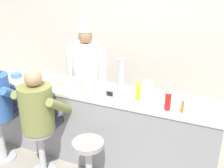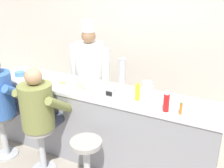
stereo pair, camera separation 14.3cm
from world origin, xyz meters
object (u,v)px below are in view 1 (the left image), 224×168
at_px(breakfast_plate, 61,84).
at_px(coffee_mug_tan, 80,86).
at_px(cup_stack_steel, 122,75).
at_px(diner_seated_olive, 39,111).
at_px(empty_stool_round, 89,157).
at_px(water_pitcher_clear, 147,89).
at_px(ketchup_bottle_red, 168,100).
at_px(mustard_bottle_yellow, 138,91).
at_px(coffee_mug_white, 96,91).
at_px(hot_sauce_bottle_orange, 182,107).
at_px(napkin_dispenser_chrome, 111,93).
at_px(cereal_bowl, 16,75).
at_px(cook_in_whites_near, 87,72).

bearing_deg(breakfast_plate, coffee_mug_tan, -2.08).
height_order(breakfast_plate, cup_stack_steel, cup_stack_steel).
height_order(coffee_mug_tan, diner_seated_olive, diner_seated_olive).
distance_m(coffee_mug_tan, empty_stool_round, 0.87).
bearing_deg(water_pitcher_clear, coffee_mug_tan, -172.23).
relative_size(ketchup_bottle_red, cup_stack_steel, 0.58).
height_order(cup_stack_steel, empty_stool_round, cup_stack_steel).
bearing_deg(mustard_bottle_yellow, coffee_mug_tan, -179.46).
distance_m(cup_stack_steel, diner_seated_olive, 1.05).
height_order(coffee_mug_white, empty_stool_round, coffee_mug_white).
distance_m(hot_sauce_bottle_orange, breakfast_plate, 1.54).
distance_m(coffee_mug_white, napkin_dispenser_chrome, 0.21).
distance_m(cereal_bowl, coffee_mug_tan, 1.01).
distance_m(breakfast_plate, napkin_dispenser_chrome, 0.75).
bearing_deg(coffee_mug_tan, cup_stack_steel, 17.14).
height_order(breakfast_plate, empty_stool_round, breakfast_plate).
relative_size(coffee_mug_tan, coffee_mug_white, 1.02).
distance_m(empty_stool_round, cook_in_whites_near, 1.44).
distance_m(ketchup_bottle_red, water_pitcher_clear, 0.36).
bearing_deg(mustard_bottle_yellow, breakfast_plate, 179.83).
relative_size(coffee_mug_white, diner_seated_olive, 0.10).
distance_m(water_pitcher_clear, coffee_mug_white, 0.59).
bearing_deg(coffee_mug_white, mustard_bottle_yellow, 8.58).
xyz_separation_m(cup_stack_steel, napkin_dispenser_chrome, (-0.03, -0.24, -0.13)).
relative_size(cereal_bowl, empty_stool_round, 0.23).
bearing_deg(cup_stack_steel, cereal_bowl, -174.25).
xyz_separation_m(ketchup_bottle_red, cereal_bowl, (-2.12, 0.11, -0.08)).
distance_m(coffee_mug_tan, cup_stack_steel, 0.54).
relative_size(ketchup_bottle_red, cook_in_whites_near, 0.14).
height_order(hot_sauce_bottle_orange, water_pitcher_clear, water_pitcher_clear).
xyz_separation_m(hot_sauce_bottle_orange, cereal_bowl, (-2.27, 0.11, -0.03)).
bearing_deg(cook_in_whites_near, hot_sauce_bottle_orange, -27.11).
bearing_deg(empty_stool_round, hot_sauce_bottle_orange, 22.94).
xyz_separation_m(mustard_bottle_yellow, coffee_mug_tan, (-0.75, -0.01, -0.06)).
distance_m(ketchup_bottle_red, coffee_mug_tan, 1.12).
bearing_deg(empty_stool_round, napkin_dispenser_chrome, 76.70).
bearing_deg(empty_stool_round, coffee_mug_white, 104.30).
relative_size(coffee_mug_white, napkin_dispenser_chrome, 0.95).
relative_size(breakfast_plate, napkin_dispenser_chrome, 1.60).
height_order(cup_stack_steel, diner_seated_olive, cup_stack_steel).
bearing_deg(diner_seated_olive, coffee_mug_tan, 58.36).
distance_m(cereal_bowl, empty_stool_round, 1.58).
bearing_deg(napkin_dispenser_chrome, diner_seated_olive, -153.89).
bearing_deg(empty_stool_round, coffee_mug_tan, 127.04).
bearing_deg(cereal_bowl, coffee_mug_white, -3.04).
xyz_separation_m(cereal_bowl, empty_stool_round, (1.38, -0.49, -0.60)).
bearing_deg(cook_in_whites_near, breakfast_plate, -89.10).
distance_m(cereal_bowl, cup_stack_steel, 1.52).
relative_size(breakfast_plate, coffee_mug_tan, 1.65).
bearing_deg(cup_stack_steel, hot_sauce_bottle_orange, -18.87).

